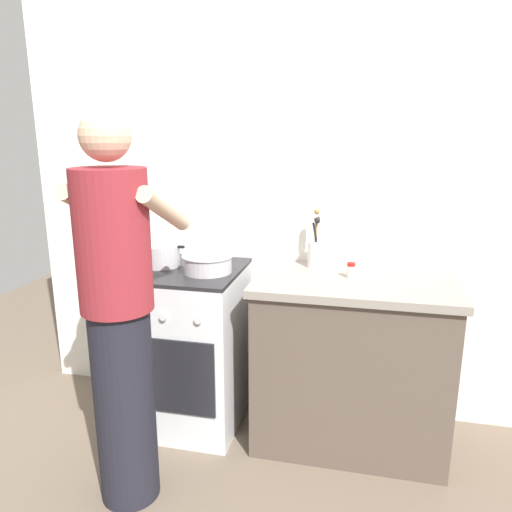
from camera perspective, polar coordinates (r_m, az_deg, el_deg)
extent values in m
plane|color=#6B5B4C|center=(2.80, -1.65, -20.82)|extent=(6.00, 6.00, 0.00)
cube|color=silver|center=(2.76, 4.82, 6.76)|extent=(3.20, 0.10, 2.50)
cube|color=brown|center=(2.64, 11.04, -12.51)|extent=(0.96, 0.56, 0.86)
cube|color=gray|center=(2.47, 11.53, -3.16)|extent=(1.00, 0.60, 0.04)
cube|color=silver|center=(2.80, -8.01, -10.57)|extent=(0.60, 0.60, 0.88)
cube|color=#232326|center=(2.64, -8.34, -1.68)|extent=(0.60, 0.60, 0.02)
cube|color=black|center=(2.55, -10.48, -13.73)|extent=(0.51, 0.01, 0.40)
cylinder|color=silver|center=(2.49, -14.70, -6.64)|extent=(0.04, 0.01, 0.04)
cylinder|color=silver|center=(2.42, -10.88, -7.08)|extent=(0.04, 0.01, 0.04)
cylinder|color=silver|center=(2.35, -6.83, -7.52)|extent=(0.04, 0.01, 0.04)
cylinder|color=#B2B2B7|center=(2.70, -11.02, 0.07)|extent=(0.20, 0.20, 0.12)
cube|color=black|center=(2.73, -13.24, 1.29)|extent=(0.04, 0.02, 0.01)
cube|color=black|center=(2.64, -8.83, 1.06)|extent=(0.04, 0.02, 0.01)
cylinder|color=#B7B7BC|center=(2.55, -5.74, -0.89)|extent=(0.26, 0.26, 0.09)
torus|color=#B7B7BC|center=(2.54, -5.77, 0.02)|extent=(0.27, 0.27, 0.01)
cylinder|color=silver|center=(2.64, 7.15, 0.17)|extent=(0.10, 0.10, 0.14)
cylinder|color=black|center=(2.62, 7.14, 1.54)|extent=(0.05, 0.02, 0.22)
sphere|color=black|center=(2.60, 7.22, 4.15)|extent=(0.03, 0.03, 0.03)
cylinder|color=black|center=(2.63, 7.09, 1.67)|extent=(0.02, 0.07, 0.23)
sphere|color=black|center=(2.60, 7.18, 4.40)|extent=(0.03, 0.03, 0.03)
cylinder|color=#9E7547|center=(2.63, 7.08, 1.96)|extent=(0.01, 0.04, 0.28)
sphere|color=#9E7547|center=(2.60, 7.18, 5.24)|extent=(0.03, 0.03, 0.03)
cylinder|color=silver|center=(2.63, 6.97, 1.73)|extent=(0.01, 0.04, 0.24)
sphere|color=silver|center=(2.60, 7.06, 4.60)|extent=(0.03, 0.03, 0.03)
cylinder|color=silver|center=(2.48, 11.11, -1.86)|extent=(0.04, 0.04, 0.06)
cylinder|color=red|center=(2.47, 11.16, -0.97)|extent=(0.04, 0.04, 0.02)
cylinder|color=black|center=(2.30, -15.14, -16.61)|extent=(0.26, 0.26, 0.90)
cylinder|color=maroon|center=(2.02, -16.49, 1.72)|extent=(0.30, 0.30, 0.58)
sphere|color=#D3AA8C|center=(1.98, -17.35, 13.37)|extent=(0.20, 0.20, 0.20)
cylinder|color=#D3AA8C|center=(2.21, -18.81, 5.46)|extent=(0.07, 0.41, 0.24)
cylinder|color=#D3AA8C|center=(2.05, -10.65, 5.36)|extent=(0.07, 0.41, 0.24)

